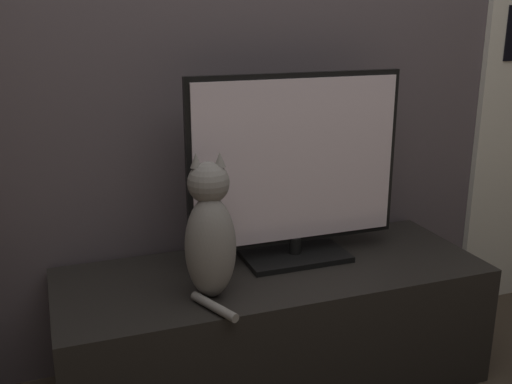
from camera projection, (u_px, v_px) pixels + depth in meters
The scene contains 4 objects.
wall_back at pixel (242, 13), 2.13m from camera, with size 4.80×0.05×2.60m.
tv_stand at pixel (273, 326), 2.15m from camera, with size 1.49×0.56×0.44m.
tv at pixel (296, 170), 2.09m from camera, with size 0.78×0.23×0.67m.
cat at pixel (210, 234), 1.84m from camera, with size 0.18×0.30×0.46m.
Camera 1 is at (-0.71, -0.88, 1.31)m, focal length 42.00 mm.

